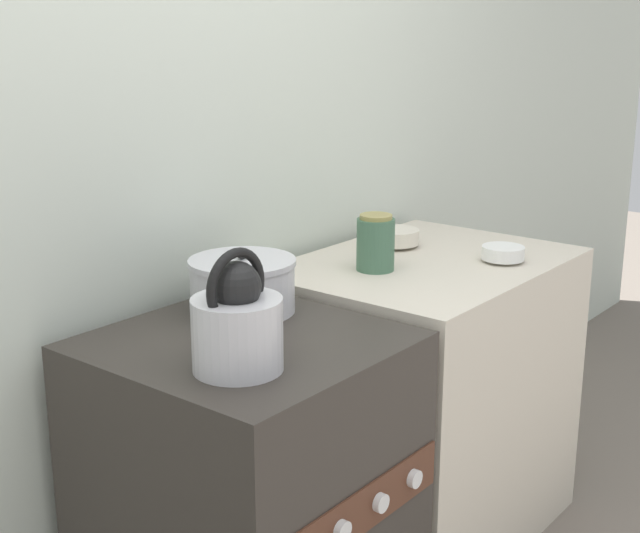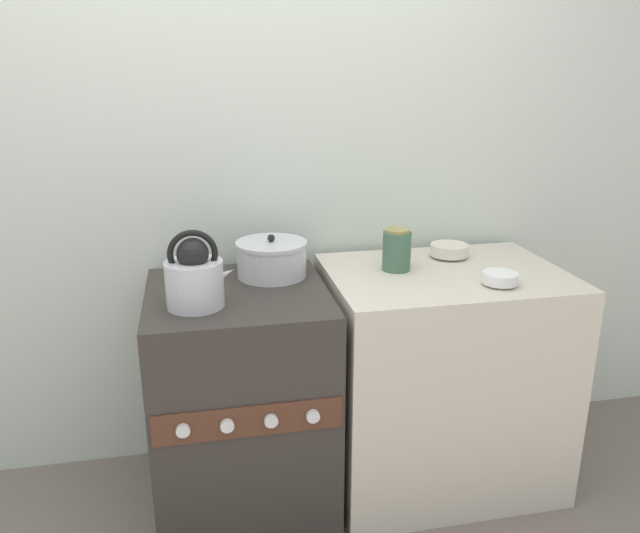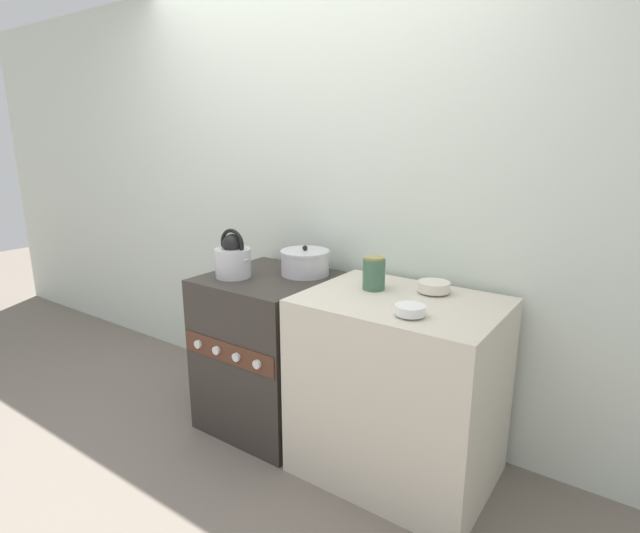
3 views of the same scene
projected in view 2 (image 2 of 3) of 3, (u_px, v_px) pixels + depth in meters
name	position (u px, v px, depth m)	size (l,w,h in m)	color
wall_back	(225.00, 163.00, 2.44)	(7.00, 0.06, 2.50)	silver
stove	(242.00, 400.00, 2.32)	(0.64, 0.66, 0.86)	#332D28
counter	(440.00, 376.00, 2.48)	(0.89, 0.65, 0.88)	beige
kettle	(195.00, 277.00, 2.02)	(0.23, 0.19, 0.26)	silver
cooking_pot	(272.00, 259.00, 2.33)	(0.27, 0.27, 0.16)	silver
enamel_bowl	(449.00, 250.00, 2.50)	(0.15, 0.15, 0.05)	beige
small_ceramic_bowl	(500.00, 278.00, 2.19)	(0.12, 0.12, 0.05)	white
storage_jar	(397.00, 250.00, 2.34)	(0.11, 0.11, 0.16)	#3F664C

